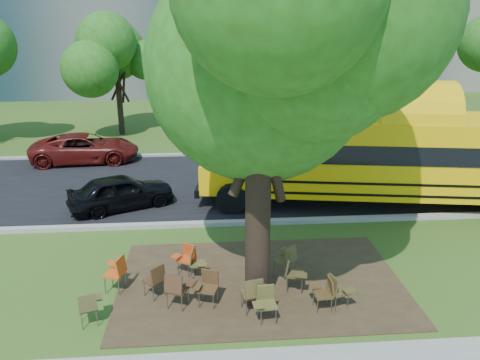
{
  "coord_description": "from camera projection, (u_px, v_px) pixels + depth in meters",
  "views": [
    {
      "loc": [
        -0.31,
        -10.65,
        6.24
      ],
      "look_at": [
        0.77,
        3.17,
        1.46
      ],
      "focal_mm": 35.0,
      "sensor_mm": 36.0,
      "label": 1
    }
  ],
  "objects": [
    {
      "name": "chair_8",
      "position": [
        117.0,
        270.0,
        11.17
      ],
      "size": [
        0.56,
        0.71,
        0.91
      ],
      "rotation": [
        0.0,
        0.0,
        1.26
      ],
      "color": "#CB4A15",
      "rests_on": "ground"
    },
    {
      "name": "bg_car_red",
      "position": [
        85.0,
        148.0,
        21.36
      ],
      "size": [
        4.91,
        2.57,
        1.32
      ],
      "primitive_type": "imported",
      "rotation": [
        0.0,
        0.0,
        1.65
      ],
      "color": "#50100D",
      "rests_on": "ground"
    },
    {
      "name": "bg_tree_3",
      "position": [
        362.0,
        44.0,
        24.25
      ],
      "size": [
        5.6,
        5.6,
        7.84
      ],
      "color": "black",
      "rests_on": "ground"
    },
    {
      "name": "kerb_far",
      "position": [
        211.0,
        154.0,
        22.54
      ],
      "size": [
        80.0,
        0.25,
        0.14
      ],
      "primitive_type": "cube",
      "color": "gray",
      "rests_on": "ground"
    },
    {
      "name": "chair_1",
      "position": [
        177.0,
        287.0,
        10.45
      ],
      "size": [
        0.74,
        0.58,
        0.92
      ],
      "rotation": [
        0.0,
        0.0,
        -0.39
      ],
      "color": "#472B19",
      "rests_on": "ground"
    },
    {
      "name": "chair_5",
      "position": [
        265.0,
        300.0,
        10.05
      ],
      "size": [
        0.55,
        0.53,
        0.83
      ],
      "rotation": [
        0.0,
        0.0,
        3.24
      ],
      "color": "brown",
      "rests_on": "ground"
    },
    {
      "name": "chair_0",
      "position": [
        89.0,
        305.0,
        9.92
      ],
      "size": [
        0.54,
        0.59,
        0.79
      ],
      "rotation": [
        0.0,
        0.0,
        0.31
      ],
      "color": "#48411F",
      "rests_on": "ground"
    },
    {
      "name": "chair_9",
      "position": [
        187.0,
        256.0,
        11.98
      ],
      "size": [
        0.67,
        0.53,
        0.8
      ],
      "rotation": [
        0.0,
        0.0,
        2.59
      ],
      "color": "#C24114",
      "rests_on": "ground"
    },
    {
      "name": "kerb_near",
      "position": [
        216.0,
        223.0,
        14.9
      ],
      "size": [
        80.0,
        0.25,
        0.14
      ],
      "primitive_type": "cube",
      "color": "gray",
      "rests_on": "ground"
    },
    {
      "name": "chair_7",
      "position": [
        337.0,
        289.0,
        10.48
      ],
      "size": [
        0.62,
        0.57,
        0.83
      ],
      "rotation": [
        0.0,
        0.0,
        -1.27
      ],
      "color": "#48411F",
      "rests_on": "ground"
    },
    {
      "name": "chair_6",
      "position": [
        325.0,
        290.0,
        10.44
      ],
      "size": [
        0.5,
        0.53,
        0.82
      ],
      "rotation": [
        0.0,
        0.0,
        1.62
      ],
      "color": "#4B351A",
      "rests_on": "ground"
    },
    {
      "name": "chair_2",
      "position": [
        156.0,
        277.0,
        10.92
      ],
      "size": [
        0.58,
        0.74,
        0.86
      ],
      "rotation": [
        0.0,
        0.0,
        0.79
      ],
      "color": "#412A17",
      "rests_on": "ground"
    },
    {
      "name": "black_car",
      "position": [
        121.0,
        192.0,
        16.1
      ],
      "size": [
        3.84,
        2.8,
        1.22
      ],
      "primitive_type": "imported",
      "rotation": [
        0.0,
        0.0,
        2.0
      ],
      "color": "black",
      "rests_on": "ground"
    },
    {
      "name": "chair_11",
      "position": [
        287.0,
        257.0,
        11.79
      ],
      "size": [
        0.61,
        0.77,
        0.9
      ],
      "rotation": [
        0.0,
        0.0,
        0.68
      ],
      "color": "#4F4622",
      "rests_on": "ground"
    },
    {
      "name": "school_bus",
      "position": [
        404.0,
        155.0,
        16.03
      ],
      "size": [
        13.06,
        4.7,
        3.13
      ],
      "rotation": [
        0.0,
        0.0,
        -0.16
      ],
      "color": "#EFB707",
      "rests_on": "ground"
    },
    {
      "name": "ground",
      "position": [
        220.0,
        274.0,
        12.1
      ],
      "size": [
        160.0,
        160.0,
        0.0
      ],
      "primitive_type": "plane",
      "color": "#2E4816",
      "rests_on": "ground"
    },
    {
      "name": "dirt_patch",
      "position": [
        261.0,
        282.0,
        11.69
      ],
      "size": [
        7.0,
        4.5,
        0.03
      ],
      "primitive_type": "cube",
      "color": "#382819",
      "rests_on": "ground"
    },
    {
      "name": "chair_3",
      "position": [
        208.0,
        284.0,
        10.63
      ],
      "size": [
        0.67,
        0.52,
        0.85
      ],
      "rotation": [
        0.0,
        0.0,
        2.84
      ],
      "color": "#4D341B",
      "rests_on": "ground"
    },
    {
      "name": "bg_tree_2",
      "position": [
        116.0,
        59.0,
        25.44
      ],
      "size": [
        4.8,
        4.8,
        6.62
      ],
      "color": "black",
      "rests_on": "ground"
    },
    {
      "name": "main_tree",
      "position": [
        260.0,
        40.0,
        9.01
      ],
      "size": [
        7.2,
        7.2,
        9.47
      ],
      "color": "black",
      "rests_on": "ground"
    },
    {
      "name": "asphalt_road",
      "position": [
        213.0,
        183.0,
        18.69
      ],
      "size": [
        80.0,
        8.0,
        0.04
      ],
      "primitive_type": "cube",
      "color": "black",
      "rests_on": "ground"
    },
    {
      "name": "chair_10",
      "position": [
        196.0,
        261.0,
        11.72
      ],
      "size": [
        0.46,
        0.56,
        0.79
      ],
      "rotation": [
        0.0,
        0.0,
        -1.69
      ],
      "color": "brown",
      "rests_on": "ground"
    },
    {
      "name": "chair_12",
      "position": [
        293.0,
        271.0,
        11.15
      ],
      "size": [
        0.53,
        0.68,
        0.9
      ],
      "rotation": [
        0.0,
        0.0,
        4.46
      ],
      "color": "#42381D",
      "rests_on": "ground"
    },
    {
      "name": "chair_4",
      "position": [
        253.0,
        291.0,
        10.32
      ],
      "size": [
        0.61,
        0.64,
        0.91
      ],
      "rotation": [
        0.0,
        0.0,
        0.23
      ],
      "color": "#483C1F",
      "rests_on": "ground"
    }
  ]
}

